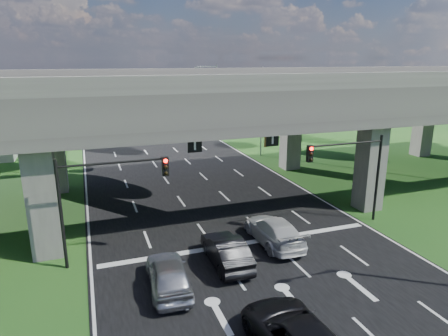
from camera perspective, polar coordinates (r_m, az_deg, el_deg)
ground at (r=21.85m, az=6.29°, el=-14.55°), size 160.00×160.00×0.00m
road at (r=30.28m, az=-1.91°, el=-5.62°), size 18.00×120.00×0.03m
overpass at (r=30.32m, az=-3.21°, el=9.80°), size 80.00×15.00×10.00m
signal_right at (r=27.32m, az=17.88°, el=0.48°), size 5.76×0.54×6.00m
signal_left at (r=21.96m, az=-16.89°, el=-3.02°), size 5.76×0.54×6.00m
streetlight_far at (r=45.25m, az=4.96°, el=8.98°), size 3.38×0.25×10.00m
streetlight_beyond at (r=60.12m, az=-1.42°, el=10.62°), size 3.38×0.25×10.00m
tree_left_near at (r=43.74m, az=-26.60°, el=5.83°), size 4.50×4.50×7.80m
tree_left_mid at (r=52.11m, az=-28.82°, el=6.13°), size 3.91×3.90×6.76m
tree_left_far at (r=59.42m, az=-23.97°, el=8.58°), size 4.80×4.80×8.32m
tree_right_near at (r=50.25m, az=6.13°, el=8.04°), size 4.20×4.20×7.28m
tree_right_mid at (r=58.74m, az=5.42°, el=8.80°), size 3.91×3.90×6.76m
tree_right_far at (r=64.60m, az=-0.86°, el=10.04°), size 4.50×4.50×7.80m
car_silver at (r=20.09m, az=-7.94°, el=-14.75°), size 2.19×4.84×1.61m
car_dark at (r=22.08m, az=0.30°, el=-11.70°), size 1.77×4.80×1.57m
car_white at (r=24.60m, az=7.14°, el=-8.88°), size 2.24×5.40×1.56m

